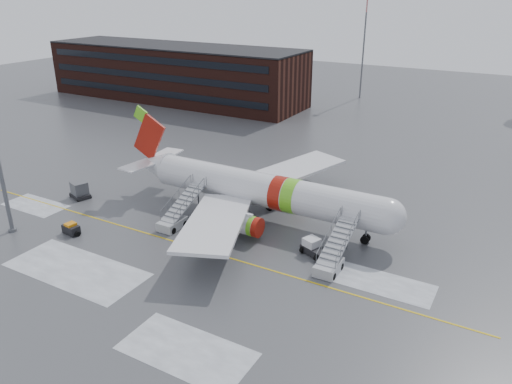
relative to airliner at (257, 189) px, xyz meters
The scene contains 9 objects.
ground 9.85m from the airliner, 110.12° to the right, with size 260.00×260.00×0.00m, color #494C4F.
airliner is the anchor object (origin of this frame).
airstair_fwd 13.67m from the airliner, 29.05° to the right, with size 2.05×7.70×3.48m.
airstair_aft 9.64m from the airliner, 135.63° to the right, with size 2.05×7.70×3.48m.
pushback_tug 10.72m from the airliner, 27.76° to the right, with size 3.16×2.81×1.60m.
uld_container 23.26m from the airliner, 164.49° to the right, with size 2.97×2.54×2.05m.
baggage_tractor 20.81m from the airliner, 138.23° to the right, with size 2.50×1.35×1.26m.
terminal_building 66.88m from the airliner, 136.14° to the left, with size 62.00×16.11×12.30m.
light_mast_far_n 70.98m from the airliner, 99.16° to the left, with size 1.20×1.20×24.25m.
Camera 1 is at (28.95, -37.01, 24.99)m, focal length 35.00 mm.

